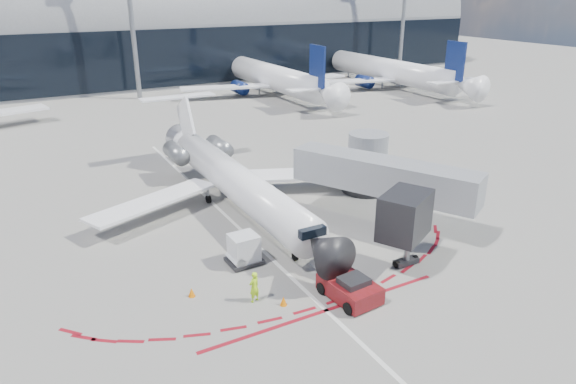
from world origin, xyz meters
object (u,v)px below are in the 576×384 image
regional_jet (231,177)px  pushback_tug (350,288)px  ramp_worker (254,287)px  uld_container (244,250)px

regional_jet → pushback_tug: size_ratio=5.09×
ramp_worker → uld_container: size_ratio=0.86×
regional_jet → uld_container: size_ratio=13.27×
ramp_worker → pushback_tug: bearing=137.9°
pushback_tug → uld_container: (-3.41, 6.11, 0.33)m
uld_container → ramp_worker: bearing=-108.3°
regional_jet → ramp_worker: regional_jet is taller
pushback_tug → ramp_worker: size_ratio=3.02×
regional_jet → ramp_worker: 13.33m
ramp_worker → regional_jet: bearing=-124.9°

